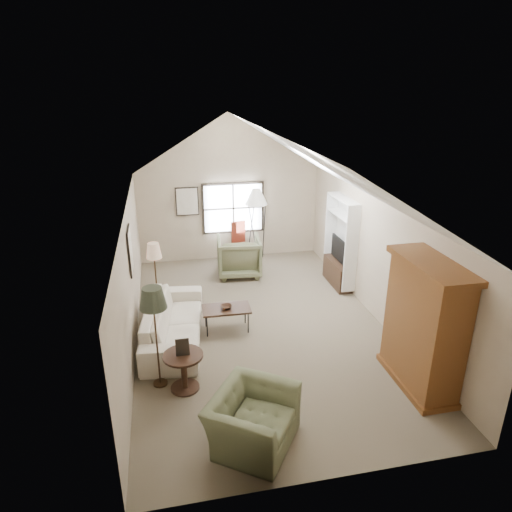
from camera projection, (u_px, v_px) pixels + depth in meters
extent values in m
cube|color=#6A5D4C|center=(260.00, 325.00, 9.50)|extent=(5.00, 8.00, 0.01)
cube|color=tan|center=(230.00, 215.00, 12.69)|extent=(5.00, 0.01, 2.50)
cube|color=tan|center=(332.00, 400.00, 5.40)|extent=(5.00, 0.01, 2.50)
cube|color=tan|center=(130.00, 281.00, 8.57)|extent=(0.01, 8.00, 2.50)
cube|color=tan|center=(377.00, 261.00, 9.52)|extent=(0.01, 8.00, 2.50)
cube|color=black|center=(233.00, 208.00, 12.60)|extent=(1.72, 0.08, 1.42)
cube|color=black|center=(130.00, 250.00, 8.67)|extent=(0.68, 0.04, 0.88)
cube|color=black|center=(187.00, 201.00, 12.28)|extent=(0.62, 0.04, 0.78)
cube|color=brown|center=(424.00, 325.00, 7.33)|extent=(0.60, 1.50, 2.20)
cube|color=white|center=(341.00, 241.00, 10.99)|extent=(0.32, 1.30, 2.10)
cube|color=#382316|center=(338.00, 273.00, 11.29)|extent=(0.34, 1.18, 0.60)
cube|color=black|center=(339.00, 250.00, 11.07)|extent=(0.05, 0.90, 0.55)
imported|color=beige|center=(174.00, 322.00, 8.88)|extent=(1.34, 2.72, 0.76)
imported|color=#5F6A4A|center=(253.00, 419.00, 6.33)|extent=(1.54, 1.58, 0.78)
imported|color=#686F4E|center=(239.00, 256.00, 11.79)|extent=(1.18, 1.21, 1.01)
cube|color=#342115|center=(227.00, 319.00, 9.26)|extent=(0.98, 0.56, 0.49)
imported|color=#3B2018|center=(226.00, 307.00, 9.16)|extent=(0.24, 0.24, 0.06)
cylinder|color=#341F15|center=(184.00, 372.00, 7.46)|extent=(0.73, 0.73, 0.66)
cube|color=maroon|center=(241.00, 242.00, 12.73)|extent=(0.51, 0.51, 1.08)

